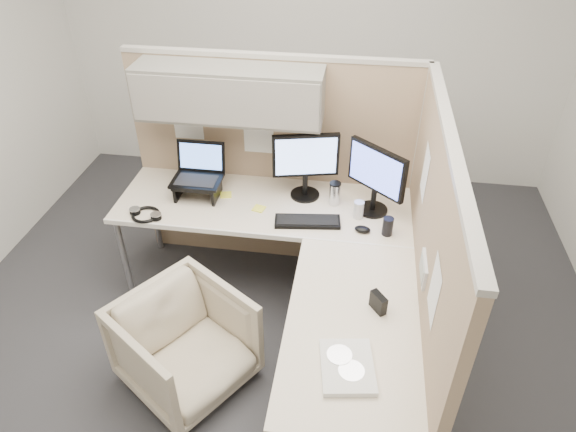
# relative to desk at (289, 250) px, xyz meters

# --- Properties ---
(ground) EXTENTS (4.50, 4.50, 0.00)m
(ground) POSITION_rel_desk_xyz_m (-0.12, -0.13, -0.69)
(ground) COLOR #2E2D31
(ground) RESTS_ON ground
(partition_back) EXTENTS (2.00, 0.36, 1.63)m
(partition_back) POSITION_rel_desk_xyz_m (-0.34, 0.70, 0.41)
(partition_back) COLOR tan
(partition_back) RESTS_ON ground
(partition_right) EXTENTS (0.07, 2.03, 1.63)m
(partition_right) POSITION_rel_desk_xyz_m (0.78, -0.19, 0.13)
(partition_right) COLOR tan
(partition_right) RESTS_ON ground
(desk) EXTENTS (2.00, 1.98, 0.73)m
(desk) POSITION_rel_desk_xyz_m (0.00, 0.00, 0.00)
(desk) COLOR beige
(desk) RESTS_ON ground
(office_chair) EXTENTS (0.88, 0.90, 0.68)m
(office_chair) POSITION_rel_desk_xyz_m (-0.54, -0.51, -0.35)
(office_chair) COLOR beige
(office_chair) RESTS_ON ground
(monitor_left) EXTENTS (0.44, 0.20, 0.47)m
(monitor_left) POSITION_rel_desk_xyz_m (0.03, 0.54, 0.32)
(monitor_left) COLOR black
(monitor_left) RESTS_ON desk
(monitor_right) EXTENTS (0.36, 0.31, 0.47)m
(monitor_right) POSITION_rel_desk_xyz_m (0.49, 0.43, 0.32)
(monitor_right) COLOR black
(monitor_right) RESTS_ON desk
(laptop_station) EXTENTS (0.33, 0.29, 0.35)m
(laptop_station) POSITION_rel_desk_xyz_m (-0.69, 0.46, 0.18)
(laptop_station) COLOR black
(laptop_station) RESTS_ON desk
(keyboard) EXTENTS (0.43, 0.19, 0.02)m
(keyboard) POSITION_rel_desk_xyz_m (0.09, 0.23, 0.05)
(keyboard) COLOR black
(keyboard) RESTS_ON desk
(mouse) EXTENTS (0.11, 0.08, 0.04)m
(mouse) POSITION_rel_desk_xyz_m (0.44, 0.19, 0.06)
(mouse) COLOR black
(mouse) RESTS_ON desk
(travel_mug) EXTENTS (0.08, 0.08, 0.16)m
(travel_mug) POSITION_rel_desk_xyz_m (0.24, 0.48, 0.13)
(travel_mug) COLOR silver
(travel_mug) RESTS_ON desk
(soda_can_green) EXTENTS (0.07, 0.07, 0.12)m
(soda_can_green) POSITION_rel_desk_xyz_m (0.59, 0.19, 0.10)
(soda_can_green) COLOR black
(soda_can_green) RESTS_ON desk
(soda_can_silver) EXTENTS (0.07, 0.07, 0.12)m
(soda_can_silver) POSITION_rel_desk_xyz_m (0.40, 0.34, 0.10)
(soda_can_silver) COLOR silver
(soda_can_silver) RESTS_ON desk
(sticky_note_d) EXTENTS (0.09, 0.09, 0.01)m
(sticky_note_d) POSITION_rel_desk_xyz_m (-0.25, 0.34, 0.05)
(sticky_note_d) COLOR yellow
(sticky_note_d) RESTS_ON desk
(sticky_note_c) EXTENTS (0.09, 0.09, 0.01)m
(sticky_note_c) POSITION_rel_desk_xyz_m (-0.51, 0.47, 0.05)
(sticky_note_c) COLOR yellow
(sticky_note_c) RESTS_ON desk
(headphones) EXTENTS (0.23, 0.22, 0.03)m
(headphones) POSITION_rel_desk_xyz_m (-0.97, 0.15, 0.06)
(headphones) COLOR black
(headphones) RESTS_ON desk
(paper_stack) EXTENTS (0.29, 0.34, 0.03)m
(paper_stack) POSITION_rel_desk_xyz_m (0.40, -0.86, 0.06)
(paper_stack) COLOR white
(paper_stack) RESTS_ON desk
(desk_clock) EXTENTS (0.09, 0.11, 0.10)m
(desk_clock) POSITION_rel_desk_xyz_m (0.53, -0.47, 0.09)
(desk_clock) COLOR black
(desk_clock) RESTS_ON desk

